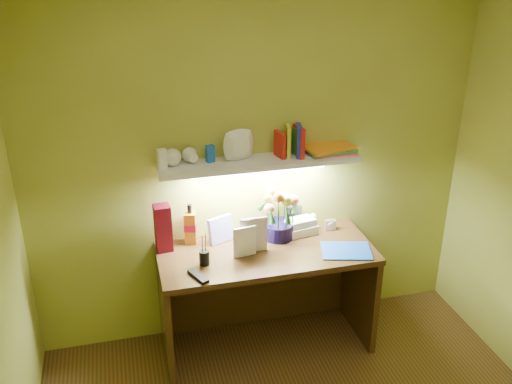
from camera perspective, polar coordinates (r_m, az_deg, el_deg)
desk at (r=3.92m, az=1.03°, el=-10.66°), size 1.40×0.60×0.75m
flower_bouquet at (r=3.80m, az=2.26°, el=-2.05°), size 0.27×0.27×0.37m
telephone at (r=3.92m, az=4.43°, el=-3.26°), size 0.23×0.19×0.12m
desk_clock at (r=3.99m, az=7.44°, el=-3.26°), size 0.08×0.04×0.07m
whisky_bottle at (r=3.77m, az=-6.59°, el=-3.18°), size 0.09×0.09×0.28m
whisky_box at (r=3.70m, az=-9.28°, el=-3.56°), size 0.11×0.11×0.32m
pen_cup at (r=3.55m, az=-5.21°, el=-6.08°), size 0.08×0.08×0.16m
art_card at (r=3.79m, az=-3.54°, el=-3.75°), size 0.18×0.10×0.18m
tv_remote at (r=3.46m, az=-5.80°, el=-8.36°), size 0.11×0.18×0.02m
blue_folder at (r=3.75m, az=8.98°, el=-5.82°), size 0.37×0.31×0.01m
desk_book_a at (r=3.63m, az=-1.61°, el=-4.49°), size 0.18×0.03×0.24m
desk_book_b at (r=3.59m, az=-2.28°, el=-5.20°), size 0.15×0.03×0.21m
wall_shelf at (r=3.63m, az=0.88°, el=3.58°), size 1.32×0.34×0.23m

